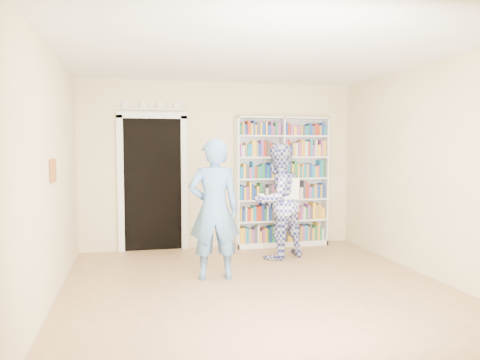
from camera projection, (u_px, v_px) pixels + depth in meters
The scene contains 11 objects.
floor at pixel (261, 291), 5.35m from camera, with size 5.00×5.00×0.00m, color #9A704A.
ceiling at pixel (261, 52), 5.16m from camera, with size 5.00×5.00×0.00m, color white.
wall_back at pixel (220, 165), 7.69m from camera, with size 4.50×4.50×0.00m, color beige.
wall_left at pixel (48, 176), 4.76m from camera, with size 5.00×5.00×0.00m, color beige.
wall_right at pixel (437, 171), 5.76m from camera, with size 5.00×5.00×0.00m, color beige.
bookshelf at pixel (282, 181), 7.78m from camera, with size 1.56×0.29×2.14m.
doorway at pixel (153, 177), 7.43m from camera, with size 1.10×0.08×2.43m.
wall_art at pixel (53, 171), 4.95m from camera, with size 0.03×0.25×0.25m, color brown.
man_blue at pixel (214, 209), 5.81m from camera, with size 0.64×0.42×1.75m, color #5482BB.
man_plaid at pixel (278, 201), 6.91m from camera, with size 0.83×0.64×1.70m, color #313898.
paper_sheet at pixel (292, 189), 6.70m from camera, with size 0.22×0.01×0.31m, color white.
Camera 1 is at (-1.40, -5.06, 1.65)m, focal length 35.00 mm.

